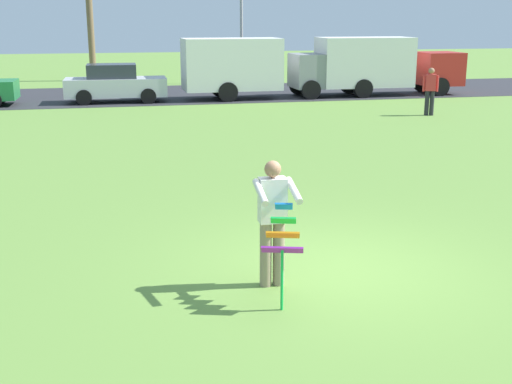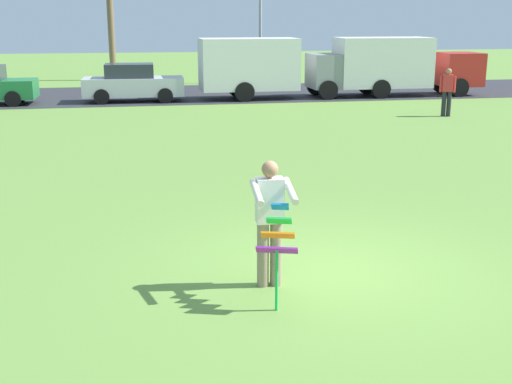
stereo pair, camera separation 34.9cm
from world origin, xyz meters
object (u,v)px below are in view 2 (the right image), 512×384
at_px(parked_truck_grey_van, 267,66).
at_px(parked_truck_red_cab, 400,65).
at_px(kite_held, 278,240).
at_px(person_kite_flyer, 270,219).
at_px(parked_car_silver, 133,83).
at_px(person_walker_near, 447,91).
at_px(streetlight_pole, 260,7).

height_order(parked_truck_grey_van, parked_truck_red_cab, same).
bearing_deg(kite_held, person_kite_flyer, 87.54).
distance_m(kite_held, parked_truck_grey_van, 21.66).
bearing_deg(parked_truck_red_cab, person_kite_flyer, -116.44).
bearing_deg(parked_truck_grey_van, parked_car_silver, 180.00).
distance_m(kite_held, person_walker_near, 17.61).
relative_size(streetlight_pole, person_walker_near, 4.05).
distance_m(streetlight_pole, person_walker_near, 14.44).
bearing_deg(streetlight_pole, person_kite_flyer, -100.49).
height_order(person_kite_flyer, parked_truck_grey_van, parked_truck_grey_van).
bearing_deg(kite_held, streetlight_pole, 79.68).
bearing_deg(person_walker_near, parked_car_silver, 150.15).
xyz_separation_m(person_kite_flyer, parked_truck_red_cab, (10.26, 20.63, 0.46)).
xyz_separation_m(parked_car_silver, parked_truck_red_cab, (11.98, -0.00, 0.64)).
bearing_deg(streetlight_pole, person_walker_near, -72.00).
xyz_separation_m(kite_held, parked_truck_red_cab, (10.29, 21.25, 0.54)).
bearing_deg(parked_car_silver, person_kite_flyer, -85.25).
height_order(streetlight_pole, person_walker_near, streetlight_pole).
height_order(parked_truck_red_cab, streetlight_pole, streetlight_pole).
distance_m(kite_held, streetlight_pole, 28.89).
height_order(person_kite_flyer, parked_truck_red_cab, parked_truck_red_cab).
distance_m(parked_truck_grey_van, person_walker_near, 8.38).
relative_size(parked_truck_grey_van, streetlight_pole, 0.96).
distance_m(kite_held, parked_car_silver, 21.32).
distance_m(parked_truck_red_cab, streetlight_pole, 9.06).
height_order(parked_truck_grey_van, streetlight_pole, streetlight_pole).
relative_size(parked_car_silver, parked_truck_grey_van, 0.63).
relative_size(parked_truck_red_cab, person_walker_near, 3.89).
bearing_deg(streetlight_pole, parked_truck_grey_van, -98.15).
xyz_separation_m(parked_truck_grey_van, streetlight_pole, (1.00, 7.00, 2.59)).
distance_m(person_kite_flyer, parked_car_silver, 20.71).
relative_size(kite_held, parked_truck_grey_van, 0.19).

